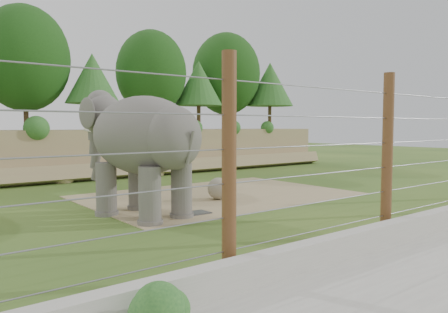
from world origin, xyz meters
TOP-DOWN VIEW (x-y plane):
  - ground at (0.00, 0.00)m, footprint 90.00×90.00m
  - back_embankment at (0.59, 12.68)m, footprint 30.00×5.52m
  - dirt_patch at (0.50, 3.00)m, footprint 10.00×7.00m
  - drain_grate at (-2.34, 0.55)m, footprint 1.00×0.60m
  - elephant at (-3.67, 1.23)m, footprint 2.93×4.97m
  - stone_ball at (-0.12, 2.18)m, footprint 0.80×0.80m
  - retaining_wall at (0.00, -5.00)m, footprint 26.00×0.35m
  - barrier_fence at (0.00, -4.50)m, footprint 20.26×0.26m
  - walkway_shrub at (-6.99, -5.80)m, footprint 0.72×0.72m

SIDE VIEW (x-z plane):
  - ground at x=0.00m, z-range 0.00..0.00m
  - dirt_patch at x=0.50m, z-range 0.00..0.02m
  - drain_grate at x=-2.34m, z-range 0.02..0.05m
  - retaining_wall at x=0.00m, z-range 0.00..0.50m
  - walkway_shrub at x=-6.99m, z-range 0.01..0.73m
  - stone_ball at x=-0.12m, z-range 0.02..0.82m
  - elephant at x=-3.67m, z-range 0.00..3.77m
  - barrier_fence at x=0.00m, z-range 0.00..4.00m
  - back_embankment at x=0.59m, z-range -0.42..8.35m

